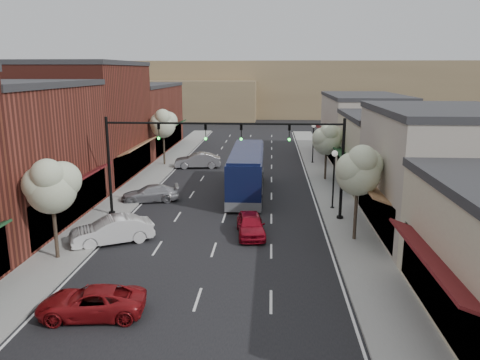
% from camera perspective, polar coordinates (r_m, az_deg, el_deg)
% --- Properties ---
extents(ground, '(160.00, 160.00, 0.00)m').
position_cam_1_polar(ground, '(25.39, -3.77, -10.15)').
color(ground, black).
rests_on(ground, ground).
extents(sidewalk_left, '(2.80, 73.00, 0.15)m').
position_cam_1_polar(sidewalk_left, '(44.31, -11.44, -0.06)').
color(sidewalk_left, gray).
rests_on(sidewalk_left, ground).
extents(sidewalk_right, '(2.80, 73.00, 0.15)m').
position_cam_1_polar(sidewalk_right, '(43.09, 10.66, -0.41)').
color(sidewalk_right, gray).
rests_on(sidewalk_right, ground).
extents(curb_left, '(0.25, 73.00, 0.17)m').
position_cam_1_polar(curb_left, '(43.97, -9.68, -0.09)').
color(curb_left, gray).
rests_on(curb_left, ground).
extents(curb_right, '(0.25, 73.00, 0.17)m').
position_cam_1_polar(curb_right, '(42.94, 8.81, -0.38)').
color(curb_right, gray).
rests_on(curb_right, ground).
extents(bldg_left_midnear, '(10.14, 14.10, 9.40)m').
position_cam_1_polar(bldg_left_midnear, '(34.33, -26.76, 2.75)').
color(bldg_left_midnear, maroon).
rests_on(bldg_left_midnear, ground).
extents(bldg_left_midfar, '(10.14, 14.10, 10.90)m').
position_cam_1_polar(bldg_left_midfar, '(46.71, -18.24, 6.84)').
color(bldg_left_midfar, maroon).
rests_on(bldg_left_midfar, ground).
extents(bldg_left_far, '(10.14, 18.10, 8.40)m').
position_cam_1_polar(bldg_left_far, '(61.88, -12.65, 7.44)').
color(bldg_left_far, maroon).
rests_on(bldg_left_far, ground).
extents(bldg_right_midnear, '(9.14, 12.10, 7.90)m').
position_cam_1_polar(bldg_right_midnear, '(31.54, 23.24, 0.89)').
color(bldg_right_midnear, '#A59A8D').
rests_on(bldg_right_midnear, ground).
extents(bldg_right_midfar, '(9.14, 12.10, 6.40)m').
position_cam_1_polar(bldg_right_midfar, '(42.97, 17.96, 3.35)').
color(bldg_right_midfar, beige).
rests_on(bldg_right_midfar, ground).
extents(bldg_right_far, '(9.14, 16.10, 7.40)m').
position_cam_1_polar(bldg_right_far, '(56.45, 14.63, 6.29)').
color(bldg_right_far, '#A59A8D').
rests_on(bldg_right_far, ground).
extents(hill_far, '(120.00, 30.00, 12.00)m').
position_cam_1_polar(hill_far, '(113.21, 2.25, 11.16)').
color(hill_far, '#7A6647').
rests_on(hill_far, ground).
extents(hill_near, '(50.00, 20.00, 8.00)m').
position_cam_1_polar(hill_near, '(105.12, -11.91, 9.64)').
color(hill_near, '#7A6647').
rests_on(hill_near, ground).
extents(signal_mast_right, '(8.22, 0.46, 7.00)m').
position_cam_1_polar(signal_mast_right, '(31.65, 8.18, 3.20)').
color(signal_mast_right, black).
rests_on(signal_mast_right, ground).
extents(signal_mast_left, '(8.22, 0.46, 7.00)m').
position_cam_1_polar(signal_mast_left, '(32.77, -11.86, 3.39)').
color(signal_mast_left, black).
rests_on(signal_mast_left, ground).
extents(tree_right_near, '(2.85, 2.65, 5.95)m').
position_cam_1_polar(tree_right_near, '(28.08, 14.32, 1.29)').
color(tree_right_near, '#47382B').
rests_on(tree_right_near, ground).
extents(tree_right_far, '(2.85, 2.65, 5.43)m').
position_cam_1_polar(tree_right_far, '(43.76, 10.59, 5.03)').
color(tree_right_far, '#47382B').
rests_on(tree_right_far, ground).
extents(tree_left_near, '(2.85, 2.65, 5.69)m').
position_cam_1_polar(tree_left_near, '(26.37, -22.01, -0.55)').
color(tree_left_near, '#47382B').
rests_on(tree_left_near, ground).
extents(tree_left_far, '(2.85, 2.65, 6.13)m').
position_cam_1_polar(tree_left_far, '(50.64, -9.33, 6.87)').
color(tree_left_far, '#47382B').
rests_on(tree_left_far, ground).
extents(lamp_post_near, '(0.44, 0.44, 4.44)m').
position_cam_1_polar(lamp_post_near, '(34.63, 11.39, 1.21)').
color(lamp_post_near, black).
rests_on(lamp_post_near, ground).
extents(lamp_post_far, '(0.44, 0.44, 4.44)m').
position_cam_1_polar(lamp_post_far, '(51.78, 8.93, 5.23)').
color(lamp_post_far, black).
rests_on(lamp_post_far, ground).
extents(coach_bus, '(2.77, 12.13, 3.70)m').
position_cam_1_polar(coach_bus, '(38.77, 0.83, 1.11)').
color(coach_bus, '#0E1438').
rests_on(coach_bus, ground).
extents(red_hatchback, '(2.12, 4.28, 1.40)m').
position_cam_1_polar(red_hatchback, '(29.21, 1.31, -5.46)').
color(red_hatchback, maroon).
rests_on(red_hatchback, ground).
extents(parked_car_a, '(4.66, 2.51, 1.24)m').
position_cam_1_polar(parked_car_a, '(21.11, -17.67, -14.01)').
color(parked_car_a, maroon).
rests_on(parked_car_a, ground).
extents(parked_car_b, '(5.03, 3.78, 1.59)m').
position_cam_1_polar(parked_car_b, '(28.94, -15.35, -5.94)').
color(parked_car_b, silver).
rests_on(parked_car_b, ground).
extents(parked_car_c, '(4.77, 2.82, 1.30)m').
position_cam_1_polar(parked_car_c, '(37.33, -10.88, -1.62)').
color(parked_car_c, '#A8A8AD').
rests_on(parked_car_c, ground).
extents(parked_car_e, '(5.00, 2.34, 1.59)m').
position_cam_1_polar(parked_car_e, '(49.55, -5.19, 2.39)').
color(parked_car_e, '#9F9EA3').
rests_on(parked_car_e, ground).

